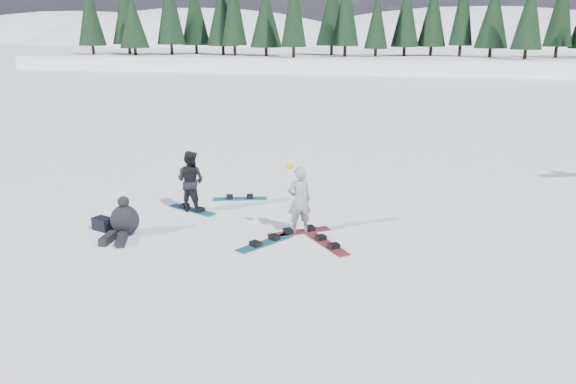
% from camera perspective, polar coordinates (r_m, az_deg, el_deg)
% --- Properties ---
extents(ground, '(420.00, 420.00, 0.00)m').
position_cam_1_polar(ground, '(12.28, 4.59, -5.70)').
color(ground, white).
rests_on(ground, ground).
extents(alpine_backdrop, '(412.50, 227.00, 53.20)m').
position_cam_1_polar(alpine_backdrop, '(201.74, 9.09, 10.80)').
color(alpine_backdrop, white).
rests_on(alpine_backdrop, ground).
extents(snowboarder_woman, '(0.69, 0.62, 1.72)m').
position_cam_1_polar(snowboarder_woman, '(12.88, 1.14, -0.80)').
color(snowboarder_woman, gray).
rests_on(snowboarder_woman, ground).
extents(snowboarder_man, '(0.88, 0.75, 1.60)m').
position_cam_1_polar(snowboarder_man, '(14.70, -9.87, 1.10)').
color(snowboarder_man, black).
rests_on(snowboarder_man, ground).
extents(seated_rider, '(0.78, 1.17, 0.94)m').
position_cam_1_polar(seated_rider, '(13.36, -16.35, -2.85)').
color(seated_rider, black).
rests_on(seated_rider, ground).
extents(gear_bag, '(0.52, 0.43, 0.30)m').
position_cam_1_polar(gear_bag, '(13.98, -18.30, -3.08)').
color(gear_bag, black).
rests_on(gear_bag, ground).
extents(snowboard_woman, '(1.40, 1.07, 0.03)m').
position_cam_1_polar(snowboard_woman, '(13.14, 1.14, -4.09)').
color(snowboard_woman, '#9D2241').
rests_on(snowboard_woman, ground).
extents(snowboard_man, '(1.48, 0.86, 0.03)m').
position_cam_1_polar(snowboard_man, '(14.92, -9.72, -1.81)').
color(snowboard_man, '#196F8D').
rests_on(snowboard_man, ground).
extents(snowboard_loose_b, '(1.17, 1.34, 0.03)m').
position_cam_1_polar(snowboard_loose_b, '(12.45, 3.99, -5.32)').
color(snowboard_loose_b, maroon).
rests_on(snowboard_loose_b, ground).
extents(snowboard_loose_c, '(1.52, 0.70, 0.03)m').
position_cam_1_polar(snowboard_loose_c, '(15.72, -4.91, -0.69)').
color(snowboard_loose_c, teal).
rests_on(snowboard_loose_c, ground).
extents(snowboard_loose_a, '(1.05, 1.41, 0.03)m').
position_cam_1_polar(snowboard_loose_a, '(12.49, -2.36, -5.21)').
color(snowboard_loose_a, '#186787').
rests_on(snowboard_loose_a, ground).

